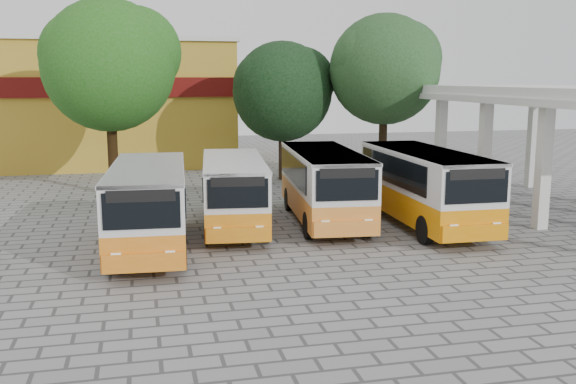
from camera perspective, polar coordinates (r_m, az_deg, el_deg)
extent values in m
plane|color=gray|center=(21.62, 6.71, -5.40)|extent=(90.00, 90.00, 0.00)
cube|color=silver|center=(33.76, 13.40, 4.29)|extent=(0.45, 0.45, 5.00)
cube|color=silver|center=(36.42, 20.92, 4.31)|extent=(0.45, 0.45, 5.00)
cube|color=silver|center=(29.44, 23.99, 8.16)|extent=(6.60, 15.60, 0.40)
cube|color=silver|center=(29.45, 23.94, 7.48)|extent=(6.80, 15.80, 0.30)
cube|color=#AF8722|center=(45.79, -18.02, 7.41)|extent=(20.00, 10.00, 8.00)
cube|color=#590C0A|center=(40.68, -18.72, 8.79)|extent=(20.00, 0.20, 1.20)
cube|color=silver|center=(45.82, -18.31, 12.59)|extent=(20.40, 10.40, 0.30)
cube|color=orange|center=(22.24, -12.21, -2.76)|extent=(2.83, 8.01, 1.03)
cube|color=silver|center=(22.01, -12.33, 0.40)|extent=(2.83, 8.01, 1.45)
cube|color=silver|center=(21.91, -12.40, 2.11)|extent=(2.88, 8.01, 0.12)
cube|color=black|center=(22.03, -15.46, 0.31)|extent=(0.44, 6.49, 1.03)
cube|color=black|center=(22.05, -9.21, 0.56)|extent=(0.44, 6.49, 1.03)
cube|color=black|center=(18.11, -12.15, -1.61)|extent=(2.12, 0.18, 1.03)
cube|color=black|center=(18.03, -12.20, -0.32)|extent=(1.87, 0.17, 0.33)
cylinder|color=black|center=(19.87, -15.13, -5.61)|extent=(0.28, 0.99, 0.99)
cylinder|color=black|center=(19.89, -8.97, -5.36)|extent=(0.28, 0.99, 0.99)
cylinder|color=black|center=(24.85, -14.73, -2.46)|extent=(0.28, 0.99, 0.99)
cylinder|color=black|center=(24.86, -9.82, -2.27)|extent=(0.28, 0.99, 0.99)
cube|color=orange|center=(24.92, -4.83, -1.31)|extent=(2.99, 7.62, 0.98)
cube|color=silver|center=(24.72, -4.87, 1.35)|extent=(2.99, 7.62, 1.37)
cube|color=silver|center=(24.63, -4.89, 2.80)|extent=(3.04, 7.63, 0.11)
cube|color=black|center=(24.58, -7.48, 1.29)|extent=(0.69, 6.10, 0.98)
cube|color=black|center=(24.90, -2.28, 1.48)|extent=(0.69, 6.10, 0.98)
cube|color=black|center=(21.07, -3.42, -0.11)|extent=(1.99, 0.26, 0.98)
cube|color=black|center=(21.01, -3.43, 0.94)|extent=(1.76, 0.24, 0.32)
cylinder|color=black|center=(22.54, -6.46, -3.54)|extent=(0.26, 0.93, 0.93)
cylinder|color=black|center=(22.84, -1.45, -3.29)|extent=(0.26, 0.93, 0.93)
cylinder|color=black|center=(27.23, -7.63, -1.19)|extent=(0.26, 0.93, 0.93)
cylinder|color=black|center=(27.49, -3.47, -1.01)|extent=(0.26, 0.93, 0.93)
cube|color=orange|center=(25.80, 3.24, -0.75)|extent=(3.11, 8.19, 1.05)
cube|color=silver|center=(25.59, 3.26, 2.02)|extent=(3.11, 8.19, 1.47)
cube|color=silver|center=(25.51, 3.28, 3.53)|extent=(3.16, 8.19, 0.12)
cube|color=black|center=(25.28, 0.61, 1.97)|extent=(0.64, 6.58, 1.05)
cube|color=black|center=(25.96, 5.85, 2.13)|extent=(0.64, 6.58, 1.05)
cube|color=black|center=(21.81, 6.21, 0.61)|extent=(2.15, 0.24, 1.05)
cube|color=black|center=(21.74, 6.23, 1.70)|extent=(1.90, 0.23, 0.34)
cylinder|color=black|center=(23.15, 2.45, -3.03)|extent=(0.28, 1.00, 1.00)
cylinder|color=black|center=(23.80, 7.48, -2.74)|extent=(0.28, 1.00, 1.00)
cylinder|color=black|center=(28.09, -0.37, -0.68)|extent=(0.28, 1.00, 1.00)
cylinder|color=black|center=(28.63, 3.85, -0.50)|extent=(0.28, 1.00, 1.00)
cube|color=orange|center=(25.71, 11.99, -0.94)|extent=(2.63, 8.26, 1.08)
cube|color=silver|center=(25.50, 12.10, 1.91)|extent=(2.63, 8.26, 1.51)
cube|color=silver|center=(25.41, 12.15, 3.46)|extent=(2.68, 8.26, 0.12)
cube|color=black|center=(24.99, 9.49, 1.87)|extent=(0.19, 6.77, 1.08)
cube|color=black|center=(26.05, 14.59, 2.01)|extent=(0.19, 6.77, 1.08)
cube|color=black|center=(21.87, 16.65, 0.43)|extent=(2.21, 0.10, 1.08)
cube|color=black|center=(21.81, 16.71, 1.54)|extent=(1.95, 0.10, 0.35)
cylinder|color=black|center=(22.97, 12.23, -3.32)|extent=(0.29, 1.03, 1.03)
cylinder|color=black|center=(23.99, 17.04, -2.97)|extent=(0.29, 1.03, 1.03)
cylinder|color=black|center=(27.78, 7.57, -0.87)|extent=(0.29, 1.03, 1.03)
cylinder|color=black|center=(28.62, 11.73, -0.67)|extent=(0.29, 1.03, 1.03)
cylinder|color=black|center=(32.96, -15.32, 3.68)|extent=(0.50, 0.50, 4.55)
sphere|color=#1C5510|center=(32.78, -15.65, 10.80)|extent=(6.42, 6.42, 6.42)
sphere|color=#1C5510|center=(33.07, -13.41, 12.00)|extent=(4.49, 4.49, 4.49)
sphere|color=#1C5510|center=(32.66, -17.72, 11.54)|extent=(4.17, 4.17, 4.17)
cylinder|color=black|center=(36.78, -0.50, 3.98)|extent=(0.44, 0.44, 3.67)
sphere|color=black|center=(36.58, -0.51, 8.93)|extent=(5.63, 5.63, 5.63)
sphere|color=black|center=(37.13, 1.11, 9.81)|extent=(3.94, 3.94, 3.94)
sphere|color=black|center=(36.18, -1.99, 9.58)|extent=(3.66, 3.66, 3.66)
cylinder|color=black|center=(36.36, 8.42, 4.39)|extent=(0.46, 0.46, 4.42)
sphere|color=#1A3E18|center=(36.19, 8.58, 10.72)|extent=(6.06, 6.06, 6.06)
sphere|color=#1A3E18|center=(36.94, 10.22, 11.60)|extent=(4.24, 4.24, 4.24)
sphere|color=#1A3E18|center=(35.64, 7.10, 11.50)|extent=(3.94, 3.94, 3.94)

